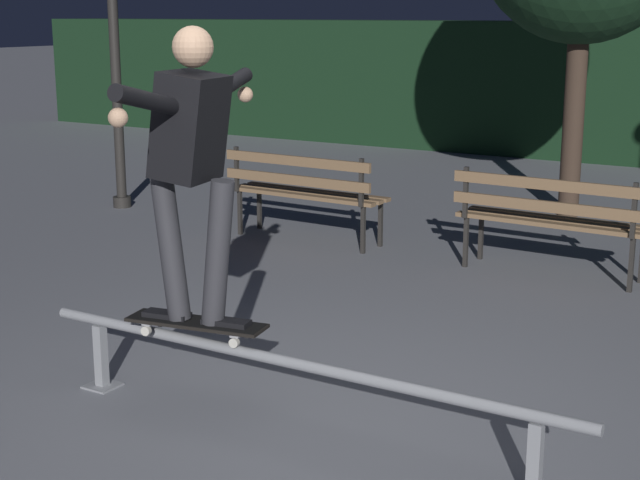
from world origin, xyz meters
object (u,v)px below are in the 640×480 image
Objects in this scene: skateboard at (196,324)px; skateboarder at (191,151)px; park_bench_left_center at (550,214)px; grind_rail at (289,373)px; park_bench_leftmost at (303,187)px.

skateboard is 0.51× the size of skateboarder.
grind_rail is at bearing -92.51° from park_bench_left_center.
park_bench_left_center is at bearing 87.49° from grind_rail.
park_bench_leftmost is at bearing 113.93° from skateboarder.
grind_rail is 3.70m from park_bench_left_center.
skateboarder reaches higher than skateboard.
grind_rail is 0.61m from skateboard.
skateboarder is 3.88m from park_bench_left_center.
park_bench_leftmost and park_bench_left_center have the same top height.
grind_rail is 2.05× the size of skateboarder.
skateboard is (-0.59, 0.00, 0.16)m from grind_rail.
park_bench_left_center is at bearing 78.47° from skateboard.
grind_rail is at bearing -0.05° from skateboarder.
park_bench_leftmost is (-1.64, 3.69, 0.02)m from skateboard.
grind_rail is 1.25m from skateboarder.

